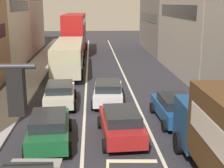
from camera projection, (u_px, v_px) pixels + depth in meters
sidewalk_left at (28, 80)px, 27.62m from camera, size 2.60×64.00×0.14m
lane_stripe_left at (87, 80)px, 27.95m from camera, size 0.16×60.00×0.01m
lane_stripe_right at (126, 79)px, 28.16m from camera, size 0.16×60.00×0.01m
sedan_centre_lane_second at (121, 123)px, 15.65m from camera, size 2.24×4.39×1.49m
wagon_left_lane_second at (49, 128)px, 15.09m from camera, size 2.27×4.40×1.49m
hatchback_centre_lane_third at (108, 92)px, 21.20m from camera, size 2.28×4.40×1.49m
sedan_left_lane_third at (60, 93)px, 20.82m from camera, size 2.19×4.36×1.49m
sedan_right_lane_behind_truck at (175, 108)px, 17.96m from camera, size 2.16×4.35×1.49m
bus_mid_queue_primary at (68, 55)px, 30.21m from camera, size 2.87×10.52×2.90m
bus_far_queue_secondary at (75, 32)px, 41.44m from camera, size 2.93×10.54×5.06m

